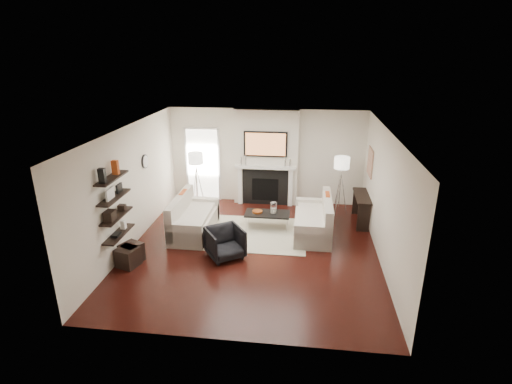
# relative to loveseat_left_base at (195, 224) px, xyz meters

# --- Properties ---
(room_envelope) EXTENTS (6.00, 6.00, 6.00)m
(room_envelope) POSITION_rel_loveseat_left_base_xyz_m (1.52, -0.68, 1.14)
(room_envelope) COLOR black
(room_envelope) RESTS_ON ground
(chimney_breast) EXTENTS (1.80, 0.25, 2.70)m
(chimney_breast) POSITION_rel_loveseat_left_base_xyz_m (1.52, 2.20, 1.14)
(chimney_breast) COLOR silver
(chimney_breast) RESTS_ON floor
(fireplace_surround) EXTENTS (1.30, 0.02, 1.04)m
(fireplace_surround) POSITION_rel_loveseat_left_base_xyz_m (1.52, 2.06, 0.31)
(fireplace_surround) COLOR black
(fireplace_surround) RESTS_ON floor
(firebox) EXTENTS (0.75, 0.02, 0.65)m
(firebox) POSITION_rel_loveseat_left_base_xyz_m (1.52, 2.06, 0.24)
(firebox) COLOR black
(firebox) RESTS_ON floor
(mantel_pilaster_l) EXTENTS (0.12, 0.08, 1.10)m
(mantel_pilaster_l) POSITION_rel_loveseat_left_base_xyz_m (0.80, 2.03, 0.34)
(mantel_pilaster_l) COLOR white
(mantel_pilaster_l) RESTS_ON floor
(mantel_pilaster_r) EXTENTS (0.12, 0.08, 1.10)m
(mantel_pilaster_r) POSITION_rel_loveseat_left_base_xyz_m (2.24, 2.03, 0.34)
(mantel_pilaster_r) COLOR white
(mantel_pilaster_r) RESTS_ON floor
(mantel_shelf) EXTENTS (1.70, 0.18, 0.07)m
(mantel_shelf) POSITION_rel_loveseat_left_base_xyz_m (1.52, 2.01, 0.91)
(mantel_shelf) COLOR white
(mantel_shelf) RESTS_ON chimney_breast
(tv_body) EXTENTS (1.20, 0.06, 0.70)m
(tv_body) POSITION_rel_loveseat_left_base_xyz_m (1.52, 2.04, 1.57)
(tv_body) COLOR black
(tv_body) RESTS_ON chimney_breast
(tv_screen) EXTENTS (1.10, 0.00, 0.62)m
(tv_screen) POSITION_rel_loveseat_left_base_xyz_m (1.52, 2.01, 1.57)
(tv_screen) COLOR #BF723F
(tv_screen) RESTS_ON tv_body
(candlestick_l_tall) EXTENTS (0.04, 0.04, 0.30)m
(candlestick_l_tall) POSITION_rel_loveseat_left_base_xyz_m (0.97, 2.02, 1.09)
(candlestick_l_tall) COLOR silver
(candlestick_l_tall) RESTS_ON mantel_shelf
(candlestick_l_short) EXTENTS (0.04, 0.04, 0.24)m
(candlestick_l_short) POSITION_rel_loveseat_left_base_xyz_m (0.84, 2.02, 1.06)
(candlestick_l_short) COLOR silver
(candlestick_l_short) RESTS_ON mantel_shelf
(candlestick_r_tall) EXTENTS (0.04, 0.04, 0.30)m
(candlestick_r_tall) POSITION_rel_loveseat_left_base_xyz_m (2.07, 2.02, 1.09)
(candlestick_r_tall) COLOR silver
(candlestick_r_tall) RESTS_ON mantel_shelf
(candlestick_r_short) EXTENTS (0.04, 0.04, 0.24)m
(candlestick_r_short) POSITION_rel_loveseat_left_base_xyz_m (2.20, 2.02, 1.06)
(candlestick_r_short) COLOR silver
(candlestick_r_short) RESTS_ON mantel_shelf
(hallway_panel) EXTENTS (0.90, 0.02, 2.10)m
(hallway_panel) POSITION_rel_loveseat_left_base_xyz_m (-0.33, 2.30, 0.84)
(hallway_panel) COLOR white
(hallway_panel) RESTS_ON floor
(door_trim_l) EXTENTS (0.06, 0.06, 2.16)m
(door_trim_l) POSITION_rel_loveseat_left_base_xyz_m (-0.81, 2.28, 0.84)
(door_trim_l) COLOR white
(door_trim_l) RESTS_ON floor
(door_trim_r) EXTENTS (0.06, 0.06, 2.16)m
(door_trim_r) POSITION_rel_loveseat_left_base_xyz_m (0.15, 2.28, 0.84)
(door_trim_r) COLOR white
(door_trim_r) RESTS_ON floor
(door_trim_top) EXTENTS (1.02, 0.06, 0.06)m
(door_trim_top) POSITION_rel_loveseat_left_base_xyz_m (-0.33, 2.28, 1.92)
(door_trim_top) COLOR white
(door_trim_top) RESTS_ON wall_back
(rug) EXTENTS (2.60, 2.00, 0.01)m
(rug) POSITION_rel_loveseat_left_base_xyz_m (1.41, 0.10, -0.20)
(rug) COLOR #B4AC93
(rug) RESTS_ON floor
(loveseat_left_base) EXTENTS (0.85, 1.80, 0.42)m
(loveseat_left_base) POSITION_rel_loveseat_left_base_xyz_m (0.00, 0.00, 0.00)
(loveseat_left_base) COLOR beige
(loveseat_left_base) RESTS_ON floor
(loveseat_left_back) EXTENTS (0.18, 1.80, 0.80)m
(loveseat_left_back) POSITION_rel_loveseat_left_base_xyz_m (-0.33, 0.00, 0.32)
(loveseat_left_back) COLOR beige
(loveseat_left_back) RESTS_ON floor
(loveseat_left_arm_n) EXTENTS (0.85, 0.18, 0.60)m
(loveseat_left_arm_n) POSITION_rel_loveseat_left_base_xyz_m (0.00, -0.81, 0.09)
(loveseat_left_arm_n) COLOR beige
(loveseat_left_arm_n) RESTS_ON floor
(loveseat_left_arm_s) EXTENTS (0.85, 0.18, 0.60)m
(loveseat_left_arm_s) POSITION_rel_loveseat_left_base_xyz_m (0.00, 0.81, 0.09)
(loveseat_left_arm_s) COLOR beige
(loveseat_left_arm_s) RESTS_ON floor
(loveseat_left_cushion) EXTENTS (0.63, 1.44, 0.10)m
(loveseat_left_cushion) POSITION_rel_loveseat_left_base_xyz_m (0.05, 0.00, 0.26)
(loveseat_left_cushion) COLOR beige
(loveseat_left_cushion) RESTS_ON loveseat_left_base
(pillow_left_orange) EXTENTS (0.10, 0.42, 0.42)m
(pillow_left_orange) POSITION_rel_loveseat_left_base_xyz_m (-0.33, 0.30, 0.52)
(pillow_left_orange) COLOR #A53E14
(pillow_left_orange) RESTS_ON loveseat_left_cushion
(pillow_left_charcoal) EXTENTS (0.10, 0.40, 0.40)m
(pillow_left_charcoal) POSITION_rel_loveseat_left_base_xyz_m (-0.33, -0.30, 0.51)
(pillow_left_charcoal) COLOR black
(pillow_left_charcoal) RESTS_ON loveseat_left_cushion
(loveseat_right_base) EXTENTS (0.85, 1.80, 0.42)m
(loveseat_right_base) POSITION_rel_loveseat_left_base_xyz_m (2.86, 0.28, 0.00)
(loveseat_right_base) COLOR beige
(loveseat_right_base) RESTS_ON floor
(loveseat_right_back) EXTENTS (0.18, 1.80, 0.80)m
(loveseat_right_back) POSITION_rel_loveseat_left_base_xyz_m (3.19, 0.28, 0.32)
(loveseat_right_back) COLOR beige
(loveseat_right_back) RESTS_ON floor
(loveseat_right_arm_n) EXTENTS (0.85, 0.18, 0.60)m
(loveseat_right_arm_n) POSITION_rel_loveseat_left_base_xyz_m (2.86, -0.53, 0.09)
(loveseat_right_arm_n) COLOR beige
(loveseat_right_arm_n) RESTS_ON floor
(loveseat_right_arm_s) EXTENTS (0.85, 0.18, 0.60)m
(loveseat_right_arm_s) POSITION_rel_loveseat_left_base_xyz_m (2.86, 1.09, 0.09)
(loveseat_right_arm_s) COLOR beige
(loveseat_right_arm_s) RESTS_ON floor
(loveseat_right_cushion) EXTENTS (0.63, 1.44, 0.10)m
(loveseat_right_cushion) POSITION_rel_loveseat_left_base_xyz_m (2.81, 0.28, 0.26)
(loveseat_right_cushion) COLOR beige
(loveseat_right_cushion) RESTS_ON loveseat_right_base
(pillow_right_orange) EXTENTS (0.10, 0.42, 0.42)m
(pillow_right_orange) POSITION_rel_loveseat_left_base_xyz_m (3.19, 0.58, 0.52)
(pillow_right_orange) COLOR #A53E14
(pillow_right_orange) RESTS_ON loveseat_right_cushion
(pillow_right_charcoal) EXTENTS (0.10, 0.40, 0.40)m
(pillow_right_charcoal) POSITION_rel_loveseat_left_base_xyz_m (3.19, -0.02, 0.51)
(pillow_right_charcoal) COLOR black
(pillow_right_charcoal) RESTS_ON loveseat_right_cushion
(coffee_table) EXTENTS (1.10, 0.55, 0.04)m
(coffee_table) POSITION_rel_loveseat_left_base_xyz_m (1.74, 0.44, 0.19)
(coffee_table) COLOR black
(coffee_table) RESTS_ON floor
(coffee_leg_nw) EXTENTS (0.02, 0.02, 0.38)m
(coffee_leg_nw) POSITION_rel_loveseat_left_base_xyz_m (1.24, 0.22, -0.02)
(coffee_leg_nw) COLOR silver
(coffee_leg_nw) RESTS_ON floor
(coffee_leg_ne) EXTENTS (0.02, 0.02, 0.38)m
(coffee_leg_ne) POSITION_rel_loveseat_left_base_xyz_m (2.24, 0.22, -0.02)
(coffee_leg_ne) COLOR silver
(coffee_leg_ne) RESTS_ON floor
(coffee_leg_sw) EXTENTS (0.02, 0.02, 0.38)m
(coffee_leg_sw) POSITION_rel_loveseat_left_base_xyz_m (1.24, 0.66, -0.02)
(coffee_leg_sw) COLOR silver
(coffee_leg_sw) RESTS_ON floor
(coffee_leg_se) EXTENTS (0.02, 0.02, 0.38)m
(coffee_leg_se) POSITION_rel_loveseat_left_base_xyz_m (2.24, 0.66, -0.02)
(coffee_leg_se) COLOR silver
(coffee_leg_se) RESTS_ON floor
(hurricane_glass) EXTENTS (0.16, 0.16, 0.29)m
(hurricane_glass) POSITION_rel_loveseat_left_base_xyz_m (1.89, 0.44, 0.35)
(hurricane_glass) COLOR white
(hurricane_glass) RESTS_ON coffee_table
(hurricane_candle) EXTENTS (0.09, 0.09, 0.14)m
(hurricane_candle) POSITION_rel_loveseat_left_base_xyz_m (1.89, 0.44, 0.29)
(hurricane_candle) COLOR white
(hurricane_candle) RESTS_ON coffee_table
(copper_bowl) EXTENTS (0.26, 0.26, 0.04)m
(copper_bowl) POSITION_rel_loveseat_left_base_xyz_m (1.49, 0.44, 0.24)
(copper_bowl) COLOR #A84F1C
(copper_bowl) RESTS_ON coffee_table
(armchair) EXTENTS (0.97, 0.96, 0.74)m
(armchair) POSITION_rel_loveseat_left_base_xyz_m (0.98, -1.10, 0.16)
(armchair) COLOR black
(armchair) RESTS_ON floor
(lamp_left_post) EXTENTS (0.02, 0.02, 1.20)m
(lamp_left_post) POSITION_rel_loveseat_left_base_xyz_m (-0.33, 1.55, 0.39)
(lamp_left_post) COLOR silver
(lamp_left_post) RESTS_ON floor
(lamp_left_shade) EXTENTS (0.40, 0.40, 0.30)m
(lamp_left_shade) POSITION_rel_loveseat_left_base_xyz_m (-0.33, 1.55, 1.24)
(lamp_left_shade) COLOR white
(lamp_left_shade) RESTS_ON lamp_left_post
(lamp_left_leg_a) EXTENTS (0.25, 0.02, 1.23)m
(lamp_left_leg_a) POSITION_rel_loveseat_left_base_xyz_m (-0.22, 1.55, 0.39)
(lamp_left_leg_a) COLOR silver
(lamp_left_leg_a) RESTS_ON floor
(lamp_left_leg_b) EXTENTS (0.14, 0.22, 1.23)m
(lamp_left_leg_b) POSITION_rel_loveseat_left_base_xyz_m (-0.38, 1.64, 0.39)
(lamp_left_leg_b) COLOR silver
(lamp_left_leg_b) RESTS_ON floor
(lamp_left_leg_c) EXTENTS (0.14, 0.22, 1.23)m
(lamp_left_leg_c) POSITION_rel_loveseat_left_base_xyz_m (-0.38, 1.45, 0.39)
(lamp_left_leg_c) COLOR silver
(lamp_left_leg_c) RESTS_ON floor
(lamp_right_post) EXTENTS (0.02, 0.02, 1.20)m
(lamp_right_post) POSITION_rel_loveseat_left_base_xyz_m (3.57, 1.59, 0.39)
(lamp_right_post) COLOR silver
(lamp_right_post) RESTS_ON floor
(lamp_right_shade) EXTENTS (0.40, 0.40, 0.30)m
(lamp_right_shade) POSITION_rel_loveseat_left_base_xyz_m (3.57, 1.59, 1.24)
(lamp_right_shade) COLOR white
(lamp_right_shade) RESTS_ON lamp_right_post
(lamp_right_leg_a) EXTENTS (0.25, 0.02, 1.23)m
(lamp_right_leg_a) POSITION_rel_loveseat_left_base_xyz_m (3.68, 1.59, 0.39)
(lamp_right_leg_a) COLOR silver
(lamp_right_leg_a) RESTS_ON floor
(lamp_right_leg_b) EXTENTS (0.14, 0.22, 1.23)m
(lamp_right_leg_b) POSITION_rel_loveseat_left_base_xyz_m (3.52, 1.68, 0.39)
(lamp_right_leg_b) COLOR silver
(lamp_right_leg_b) RESTS_ON floor
(lamp_right_leg_c) EXTENTS (0.14, 0.22, 1.23)m
(lamp_right_leg_c) POSITION_rel_loveseat_left_base_xyz_m (3.52, 1.49, 0.39)
(lamp_right_leg_c) COLOR silver
(lamp_right_leg_c) RESTS_ON floor
(console_top) EXTENTS (0.35, 1.20, 0.04)m
(console_top) POSITION_rel_loveseat_left_base_xyz_m (4.09, 1.11, 0.52)
(console_top) COLOR black
(console_top) RESTS_ON floor
(console_leg_n) EXTENTS (0.30, 0.04, 0.71)m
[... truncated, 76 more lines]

